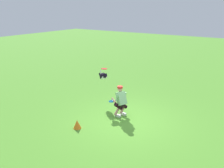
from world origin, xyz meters
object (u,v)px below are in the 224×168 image
at_px(frisbee_held, 112,101).
at_px(dog, 103,76).
at_px(frisbee_flying, 104,69).
at_px(training_cone, 77,124).
at_px(person, 121,100).

bearing_deg(frisbee_held, dog, -40.37).
bearing_deg(frisbee_flying, training_cone, 101.27).
xyz_separation_m(frisbee_flying, frisbee_held, (-0.93, 0.78, -1.09)).
distance_m(person, training_cone, 2.03).
height_order(dog, training_cone, dog).
relative_size(person, training_cone, 3.85).
bearing_deg(dog, person, 9.63).
height_order(person, frisbee_held, person).
distance_m(dog, training_cone, 2.92).
height_order(frisbee_flying, frisbee_held, frisbee_flying).
relative_size(frisbee_flying, training_cone, 0.81).
bearing_deg(dog, frisbee_held, -1.18).
height_order(person, dog, dog).
height_order(dog, frisbee_held, dog).
xyz_separation_m(person, frisbee_flying, (1.31, -0.68, 1.00)).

